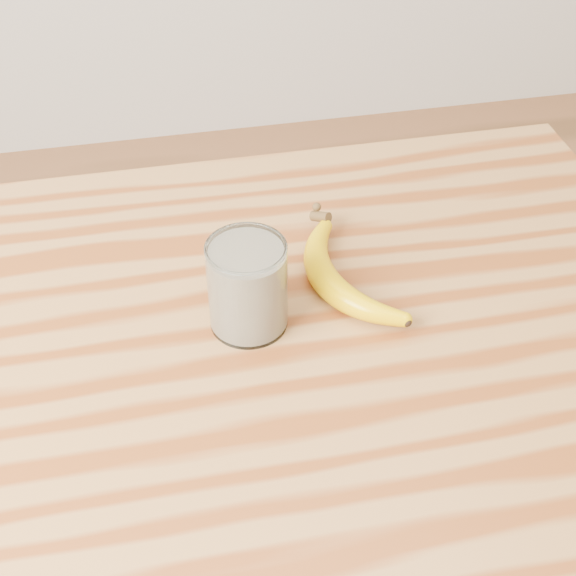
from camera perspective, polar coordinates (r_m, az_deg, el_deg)
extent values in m
cube|color=olive|center=(0.89, -6.58, -6.34)|extent=(1.20, 0.80, 0.04)
cylinder|color=brown|center=(1.56, 13.39, -5.16)|extent=(0.06, 0.06, 0.86)
cylinder|color=white|center=(0.88, -2.90, 0.13)|extent=(0.09, 0.09, 0.11)
torus|color=white|center=(0.85, -3.02, 2.87)|extent=(0.09, 0.09, 0.00)
cylinder|color=#F4EBCC|center=(0.89, -2.89, -0.03)|extent=(0.08, 0.08, 0.10)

